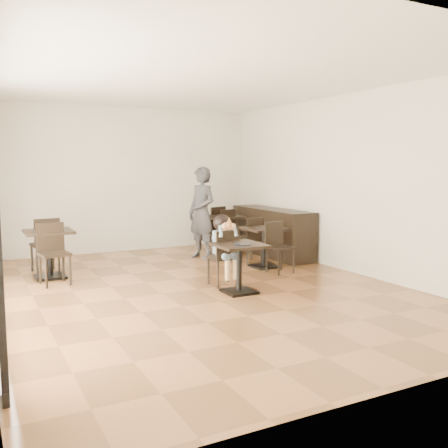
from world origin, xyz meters
TOP-DOWN VIEW (x-y plane):
  - floor at (0.00, 0.00)m, footprint 6.00×8.00m
  - ceiling at (0.00, 0.00)m, footprint 6.00×8.00m
  - wall_back at (0.00, 4.00)m, footprint 6.00×0.01m
  - wall_front at (0.00, -4.00)m, footprint 6.00×0.01m
  - wall_right at (3.00, 0.00)m, footprint 0.01×8.00m
  - child_table at (0.47, -0.48)m, footprint 0.71×0.71m
  - child_chair at (0.47, 0.07)m, footprint 0.41×0.41m
  - child at (0.47, 0.07)m, footprint 0.41×0.57m
  - plate at (0.47, -0.58)m, footprint 0.25×0.25m
  - pizza_slice at (0.47, -0.12)m, footprint 0.26×0.20m
  - adult_patron at (1.18, 2.40)m, footprint 0.65×0.80m
  - cafe_table_mid at (1.82, 0.97)m, footprint 0.79×0.79m
  - cafe_table_left at (-1.92, 1.90)m, footprint 0.87×0.87m
  - cafe_table_back at (1.83, 2.70)m, footprint 0.99×0.99m
  - chair_mid_a at (1.82, 1.52)m, footprint 0.45×0.45m
  - chair_mid_b at (1.82, 0.42)m, footprint 0.45×0.45m
  - chair_left_a at (-1.92, 2.45)m, footprint 0.50×0.50m
  - chair_left_b at (-1.92, 1.35)m, footprint 0.50×0.50m
  - chair_back_a at (1.83, 3.25)m, footprint 0.56×0.56m
  - chair_back_b at (1.83, 2.15)m, footprint 0.56×0.56m
  - service_counter at (2.65, 2.00)m, footprint 0.60×2.40m

SIDE VIEW (x-z plane):
  - floor at x=0.00m, z-range -0.01..0.01m
  - child_table at x=0.47m, z-range 0.00..0.75m
  - cafe_table_mid at x=1.82m, z-range 0.00..0.75m
  - cafe_table_left at x=-1.92m, z-range 0.00..0.82m
  - cafe_table_back at x=1.83m, z-range 0.00..0.83m
  - child_chair at x=0.47m, z-range 0.00..0.90m
  - chair_mid_a at x=1.82m, z-range 0.00..0.91m
  - chair_mid_b at x=1.82m, z-range 0.00..0.91m
  - chair_left_a at x=-1.92m, z-range 0.00..0.99m
  - chair_left_b at x=-1.92m, z-range 0.00..0.99m
  - chair_back_a at x=1.83m, z-range 0.00..0.99m
  - chair_back_b at x=1.83m, z-range 0.00..0.99m
  - service_counter at x=2.65m, z-range 0.00..1.00m
  - child at x=0.47m, z-range 0.00..1.14m
  - plate at x=0.47m, z-range 0.75..0.77m
  - adult_patron at x=1.18m, z-range 0.00..1.89m
  - pizza_slice at x=0.47m, z-range 0.96..1.02m
  - wall_back at x=0.00m, z-range 0.00..3.20m
  - wall_front at x=0.00m, z-range 0.00..3.20m
  - wall_right at x=3.00m, z-range 0.00..3.20m
  - ceiling at x=0.00m, z-range 3.20..3.21m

